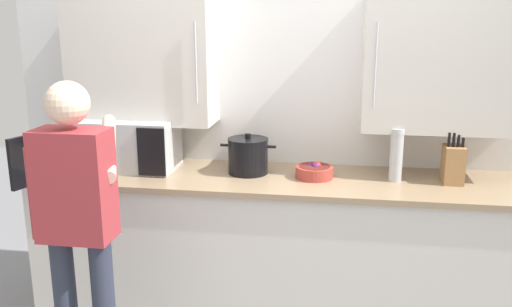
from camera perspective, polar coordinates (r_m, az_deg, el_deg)
The scene contains 8 objects.
back_wall_tiled at distance 3.41m, azimuth 3.45°, elevation 7.45°, with size 3.61×0.44×2.80m.
counter_unit at distance 3.38m, azimuth 2.68°, elevation -10.18°, with size 3.03×0.67×0.94m.
microwave_oven at distance 3.45m, azimuth -14.00°, elevation 0.96°, with size 0.74×0.76×0.31m.
stock_pot at distance 3.26m, azimuth -0.85°, elevation -0.24°, with size 0.34×0.24×0.25m.
thermos_flask at distance 3.19m, azimuth 14.63°, elevation -0.13°, with size 0.08×0.08×0.31m.
fruit_bowl at distance 3.20m, azimuth 6.19°, elevation -1.85°, with size 0.22×0.22×0.09m.
knife_block at distance 3.26m, azimuth 20.14°, elevation -1.06°, with size 0.11×0.15×0.30m.
person_figure at distance 2.70m, azimuth -18.37°, elevation -6.24°, with size 0.44×0.66×1.59m.
Camera 1 is at (0.32, -2.24, 1.86)m, focal length 37.78 mm.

